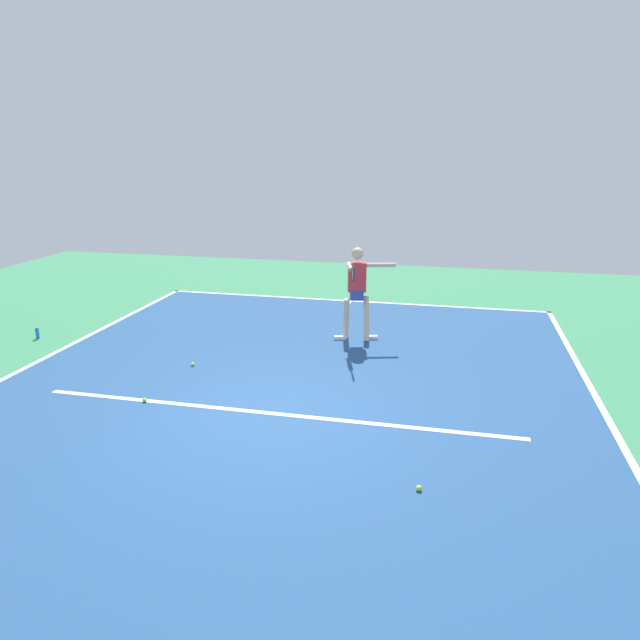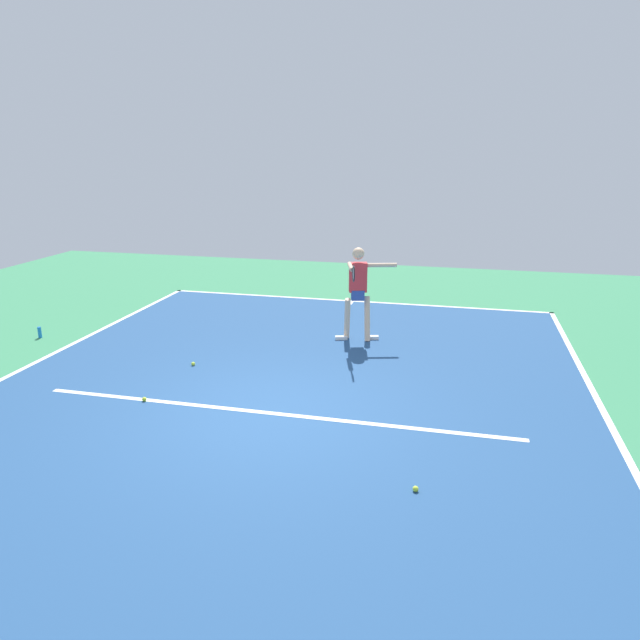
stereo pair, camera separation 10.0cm
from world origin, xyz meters
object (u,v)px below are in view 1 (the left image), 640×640
Objects in this scene: tennis_ball_near_player at (193,364)px; tennis_ball_near_service_line at (145,400)px; tennis_ball_by_sideline at (419,488)px; tennis_player at (357,287)px; water_bottle at (37,333)px.

tennis_ball_near_player and tennis_ball_near_service_line have the same top height.
tennis_player is at bearing -73.12° from tennis_ball_by_sideline.
tennis_player is 28.03× the size of tennis_ball_by_sideline.
tennis_player is 28.03× the size of tennis_ball_near_player.
tennis_player reaches higher than tennis_ball_near_service_line.
tennis_player reaches higher than tennis_ball_by_sideline.
tennis_player is 3.44m from tennis_ball_near_player.
tennis_ball_near_service_line is 4.27m from water_bottle.
tennis_ball_near_player is at bearing 23.72° from tennis_player.
tennis_ball_by_sideline is 0.30× the size of water_bottle.
tennis_ball_near_player is (2.54, 2.06, -1.04)m from tennis_player.
tennis_player is 4.57m from tennis_ball_near_service_line.
water_bottle is at bearing -3.23° from tennis_player.
tennis_ball_by_sideline is 1.00× the size of tennis_ball_near_player.
tennis_ball_near_player is at bearing -92.34° from tennis_ball_near_service_line.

